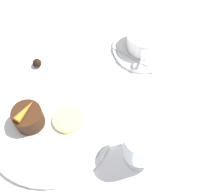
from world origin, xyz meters
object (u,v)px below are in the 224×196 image
fork (91,57)px  wine_glass (142,144)px  dinner_plate (50,125)px  coffee_cup (145,39)px  dessert_cake (28,118)px

fork → wine_glass: bearing=33.2°
dinner_plate → wine_glass: 0.21m
dinner_plate → fork: size_ratio=1.52×
dinner_plate → coffee_cup: bearing=145.0°
wine_glass → fork: 0.28m
wine_glass → fork: bearing=-146.8°
coffee_cup → wine_glass: 0.28m
coffee_cup → dinner_plate: bearing=-35.0°
dinner_plate → fork: dinner_plate is taller
dinner_plate → dessert_cake: size_ratio=4.38×
coffee_cup → fork: coffee_cup is taller
wine_glass → fork: wine_glass is taller
fork → dessert_cake: 0.22m
fork → coffee_cup: bearing=111.9°
fork → dessert_cake: dessert_cake is taller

